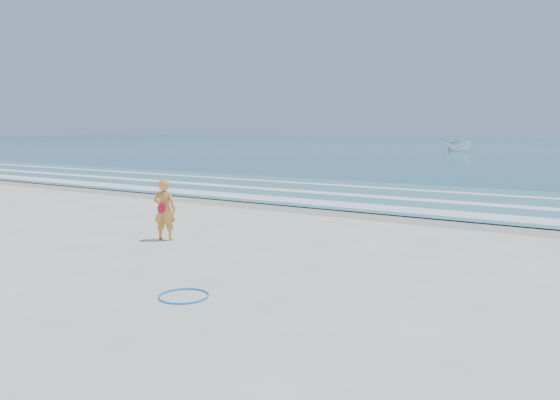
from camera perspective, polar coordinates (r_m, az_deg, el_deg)
The scene contains 9 objects.
ground at distance 11.76m, azimuth -13.35°, elevation -6.75°, with size 400.00×400.00×0.00m, color silver.
wet_sand at distance 18.99m, azimuth 6.62°, elevation -1.22°, with size 400.00×2.40×0.00m, color #B2A893.
shallow at distance 23.53m, azimuth 12.03°, elevation 0.44°, with size 400.00×10.00×0.01m, color #59B7AD.
foam_near at distance 20.15m, azimuth 8.27°, elevation -0.60°, with size 400.00×1.40×0.01m, color white.
foam_mid at distance 22.79m, azimuth 11.31°, elevation 0.26°, with size 400.00×0.90×0.01m, color white.
foam_far at distance 25.87m, azimuth 14.01°, elevation 1.02°, with size 400.00×0.60×0.01m, color white.
hoop at distance 9.57m, azimuth -10.02°, elevation -9.84°, with size 0.87×0.87×0.03m, color #0D83F6.
boat at distance 72.11m, azimuth 18.31°, elevation 5.47°, with size 1.58×4.21×1.63m, color white.
woman at distance 14.26m, azimuth -11.97°, elevation -0.99°, with size 0.68×0.56×1.58m.
Camera 1 is at (8.29, -7.85, 2.84)m, focal length 35.00 mm.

